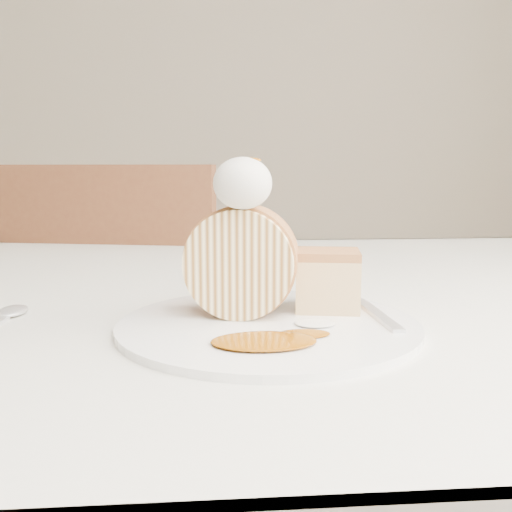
{
  "coord_description": "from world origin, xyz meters",
  "views": [
    {
      "loc": [
        0.01,
        -0.46,
        0.89
      ],
      "look_at": [
        0.05,
        0.03,
        0.81
      ],
      "focal_mm": 40.0,
      "sensor_mm": 36.0,
      "label": 1
    }
  ],
  "objects": [
    {
      "name": "table",
      "position": [
        0.0,
        0.2,
        0.66
      ],
      "size": [
        1.4,
        0.9,
        0.75
      ],
      "color": "beige",
      "rests_on": "ground"
    },
    {
      "name": "chair_far",
      "position": [
        -0.17,
        0.73,
        0.51
      ],
      "size": [
        0.5,
        0.5,
        0.9
      ],
      "rotation": [
        0.0,
        0.0,
        2.93
      ],
      "color": "brown",
      "rests_on": "ground"
    },
    {
      "name": "plate",
      "position": [
        0.06,
        0.02,
        0.75
      ],
      "size": [
        0.3,
        0.3,
        0.01
      ],
      "primitive_type": "cylinder",
      "rotation": [
        0.0,
        0.0,
        -0.18
      ],
      "color": "white",
      "rests_on": "table"
    },
    {
      "name": "roulade_slice",
      "position": [
        0.03,
        0.04,
        0.81
      ],
      "size": [
        0.11,
        0.07,
        0.1
      ],
      "primitive_type": "cylinder",
      "rotation": [
        1.57,
        0.0,
        -0.2
      ],
      "color": "#FFECB1",
      "rests_on": "plate"
    },
    {
      "name": "cake_chunk",
      "position": [
        0.12,
        0.06,
        0.78
      ],
      "size": [
        0.07,
        0.06,
        0.05
      ],
      "primitive_type": "cube",
      "rotation": [
        0.0,
        0.0,
        -0.18
      ],
      "color": "#A96D40",
      "rests_on": "plate"
    },
    {
      "name": "whipped_cream",
      "position": [
        0.03,
        0.02,
        0.88
      ],
      "size": [
        0.05,
        0.05,
        0.04
      ],
      "primitive_type": "ellipsoid",
      "color": "silver",
      "rests_on": "roulade_slice"
    },
    {
      "name": "caramel_drizzle",
      "position": [
        0.04,
        0.03,
        0.9
      ],
      "size": [
        0.03,
        0.02,
        0.01
      ],
      "primitive_type": "ellipsoid",
      "color": "#824205",
      "rests_on": "whipped_cream"
    },
    {
      "name": "caramel_pool",
      "position": [
        0.05,
        -0.05,
        0.76
      ],
      "size": [
        0.09,
        0.07,
        0.0
      ],
      "primitive_type": null,
      "rotation": [
        0.0,
        0.0,
        -0.18
      ],
      "color": "#824205",
      "rests_on": "plate"
    },
    {
      "name": "fork",
      "position": [
        0.16,
        0.03,
        0.76
      ],
      "size": [
        0.03,
        0.16,
        0.0
      ],
      "primitive_type": "cube",
      "rotation": [
        0.0,
        0.0,
        0.03
      ],
      "color": "silver",
      "rests_on": "plate"
    }
  ]
}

